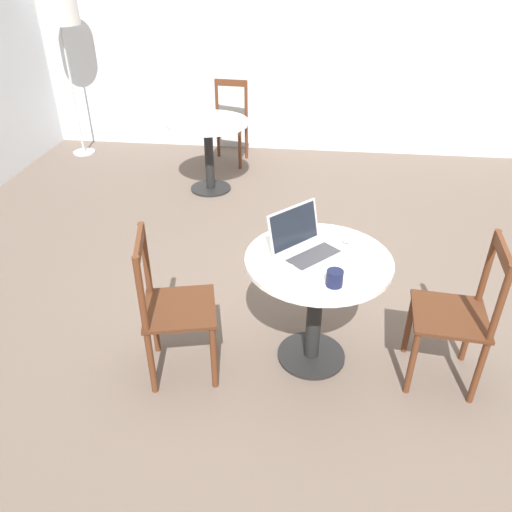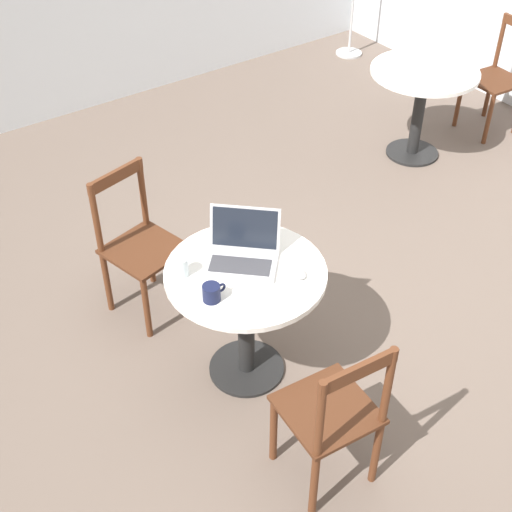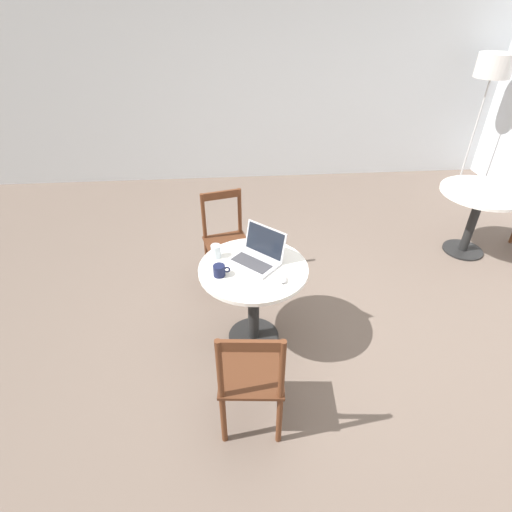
# 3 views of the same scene
# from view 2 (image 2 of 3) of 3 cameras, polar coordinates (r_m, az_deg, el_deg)

# --- Properties ---
(ground_plane) EXTENTS (16.00, 16.00, 0.00)m
(ground_plane) POSITION_cam_2_polar(r_m,az_deg,el_deg) (4.14, 3.57, -5.82)
(ground_plane) COLOR #66564C
(cafe_table_near) EXTENTS (0.79, 0.79, 0.70)m
(cafe_table_near) POSITION_cam_2_polar(r_m,az_deg,el_deg) (3.53, -0.83, -3.17)
(cafe_table_near) COLOR black
(cafe_table_near) RESTS_ON ground_plane
(cafe_table_mid) EXTENTS (0.79, 0.79, 0.70)m
(cafe_table_mid) POSITION_cam_2_polar(r_m,az_deg,el_deg) (5.55, 13.14, 12.80)
(cafe_table_mid) COLOR black
(cafe_table_mid) RESTS_ON ground_plane
(chair_near_back) EXTENTS (0.47, 0.47, 0.88)m
(chair_near_back) POSITION_cam_2_polar(r_m,az_deg,el_deg) (4.05, -9.31, 0.79)
(chair_near_back) COLOR #562D19
(chair_near_back) RESTS_ON ground_plane
(chair_near_front) EXTENTS (0.42, 0.42, 0.88)m
(chair_near_front) POSITION_cam_2_polar(r_m,az_deg,el_deg) (3.18, 6.17, -12.59)
(chair_near_front) COLOR #562D19
(chair_near_front) RESTS_ON ground_plane
(chair_mid_right) EXTENTS (0.42, 0.42, 0.88)m
(chair_mid_right) POSITION_cam_2_polar(r_m,az_deg,el_deg) (6.14, 18.83, 13.30)
(chair_mid_right) COLOR #562D19
(chair_mid_right) RESTS_ON ground_plane
(laptop) EXTENTS (0.45, 0.44, 0.24)m
(laptop) POSITION_cam_2_polar(r_m,az_deg,el_deg) (3.46, -1.11, 0.30)
(laptop) COLOR #B7B7BC
(laptop) RESTS_ON cafe_table_near
(mouse) EXTENTS (0.06, 0.10, 0.03)m
(mouse) POSITION_cam_2_polar(r_m,az_deg,el_deg) (3.40, 3.36, -1.33)
(mouse) COLOR #B7B7BC
(mouse) RESTS_ON cafe_table_near
(mug) EXTENTS (0.12, 0.08, 0.08)m
(mug) POSITION_cam_2_polar(r_m,az_deg,el_deg) (3.25, -3.56, -2.94)
(mug) COLOR #141938
(mug) RESTS_ON cafe_table_near
(drinking_glass) EXTENTS (0.07, 0.07, 0.10)m
(drinking_glass) POSITION_cam_2_polar(r_m,az_deg,el_deg) (3.39, -6.03, -0.85)
(drinking_glass) COLOR silver
(drinking_glass) RESTS_ON cafe_table_near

